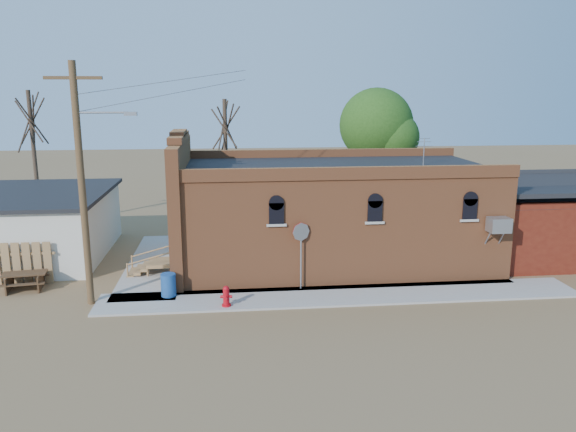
{
  "coord_description": "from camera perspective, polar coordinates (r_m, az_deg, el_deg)",
  "views": [
    {
      "loc": [
        -2.84,
        -19.7,
        7.97
      ],
      "look_at": [
        -0.22,
        4.98,
        2.4
      ],
      "focal_mm": 35.0,
      "sensor_mm": 36.0,
      "label": 1
    }
  ],
  "objects": [
    {
      "name": "fire_hydrant",
      "position": [
        21.26,
        -6.3,
        -8.09
      ],
      "size": [
        0.46,
        0.44,
        0.79
      ],
      "rotation": [
        0.0,
        0.0,
        -0.25
      ],
      "color": "#B30A14",
      "rests_on": "sidewalk_south"
    },
    {
      "name": "ground",
      "position": [
        21.44,
        2.01,
        -9.18
      ],
      "size": [
        120.0,
        120.0,
        0.0
      ],
      "primitive_type": "plane",
      "color": "brown",
      "rests_on": "ground"
    },
    {
      "name": "tree_bare_near",
      "position": [
        32.76,
        -6.41,
        9.06
      ],
      "size": [
        2.8,
        2.8,
        7.65
      ],
      "color": "#493829",
      "rests_on": "ground"
    },
    {
      "name": "red_shed",
      "position": [
        29.55,
        23.11,
        0.5
      ],
      "size": [
        5.4,
        6.4,
        4.3
      ],
      "color": "#53160E",
      "rests_on": "ground"
    },
    {
      "name": "picnic_table",
      "position": [
        25.42,
        -25.18,
        -5.78
      ],
      "size": [
        1.85,
        1.48,
        0.71
      ],
      "rotation": [
        0.0,
        0.0,
        0.13
      ],
      "color": "#472F1C",
      "rests_on": "ground"
    },
    {
      "name": "tree_bare_far",
      "position": [
        35.54,
        -24.68,
        8.92
      ],
      "size": [
        2.8,
        2.8,
        8.16
      ],
      "color": "#493829",
      "rests_on": "ground"
    },
    {
      "name": "sidewalk_west",
      "position": [
        27.12,
        -13.17,
        -4.7
      ],
      "size": [
        2.6,
        10.0,
        0.08
      ],
      "primitive_type": "cube",
      "color": "#9E9991",
      "rests_on": "ground"
    },
    {
      "name": "tree_leafy",
      "position": [
        34.42,
        8.94,
        9.1
      ],
      "size": [
        4.4,
        4.4,
        8.15
      ],
      "color": "#493829",
      "rests_on": "ground"
    },
    {
      "name": "brick_bar",
      "position": [
        26.2,
        3.93,
        0.21
      ],
      "size": [
        16.4,
        7.97,
        6.3
      ],
      "color": "#A65932",
      "rests_on": "ground"
    },
    {
      "name": "trash_barrel",
      "position": [
        22.6,
        -12.06,
        -6.86
      ],
      "size": [
        0.77,
        0.77,
        0.9
      ],
      "primitive_type": "cylinder",
      "rotation": [
        0.0,
        0.0,
        0.42
      ],
      "color": "navy",
      "rests_on": "sidewalk_west"
    },
    {
      "name": "utility_pole",
      "position": [
        21.8,
        -20.12,
        3.44
      ],
      "size": [
        3.12,
        0.26,
        9.0
      ],
      "color": "#49381D",
      "rests_on": "ground"
    },
    {
      "name": "sidewalk_south",
      "position": [
        22.5,
        5.51,
        -8.05
      ],
      "size": [
        19.0,
        2.2,
        0.08
      ],
      "primitive_type": "cube",
      "color": "#9E9991",
      "rests_on": "ground"
    },
    {
      "name": "stop_sign",
      "position": [
        22.44,
        1.33,
        -2.27
      ],
      "size": [
        0.71,
        0.35,
        2.75
      ],
      "rotation": [
        0.0,
        0.0,
        -0.02
      ],
      "color": "#97979D",
      "rests_on": "sidewalk_south"
    }
  ]
}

